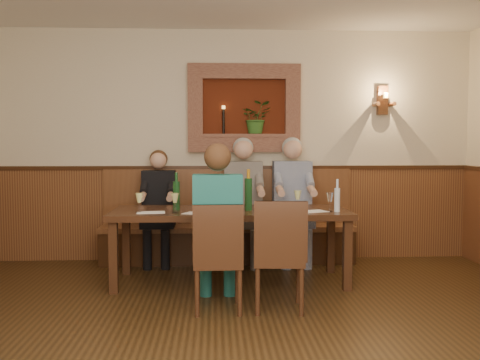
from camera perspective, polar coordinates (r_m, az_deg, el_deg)
The scene contains 29 objects.
ground_plane at distance 3.84m, azimuth -0.14°, elevation -17.88°, with size 6.00×6.00×0.00m, color black.
room_shell at distance 3.60m, azimuth -0.15°, elevation 11.28°, with size 6.04×6.04×2.82m.
wainscoting at distance 3.67m, azimuth -0.15°, elevation -9.34°, with size 6.02×6.02×1.15m.
wall_niche at distance 6.53m, azimuth 0.80°, elevation 7.28°, with size 1.36×0.30×1.06m.
wall_sconce at distance 6.83m, azimuth 14.99°, elevation 8.15°, with size 0.25×0.20×0.35m.
dining_table at distance 5.47m, azimuth -1.02°, elevation -3.96°, with size 2.40×0.90×0.75m.
bench at distance 6.45m, azimuth -1.27°, elevation -5.86°, with size 3.00×0.45×1.11m.
chair_near_left at distance 4.62m, azimuth -2.36°, elevation -10.56°, with size 0.42×0.42×0.93m.
chair_near_right at distance 4.65m, azimuth 4.16°, elevation -10.37°, with size 0.45×0.45×0.96m.
person_bench_left at distance 6.35m, azimuth -8.70°, elevation -4.00°, with size 0.39×0.47×1.35m.
person_bench_mid at distance 6.31m, azimuth 0.38°, elevation -3.38°, with size 0.45×0.55×1.50m.
person_bench_right at distance 6.37m, azimuth 5.67°, elevation -3.31°, with size 0.45×0.55×1.50m.
person_chair_front at distance 4.71m, azimuth -2.39°, elevation -6.29°, with size 0.42×0.52×1.43m.
spittoon_bucket at distance 5.33m, azimuth -2.31°, elevation -1.85°, with size 0.25×0.25×0.28m, color #BA0D0B.
wine_bottle_green_a at distance 5.38m, azimuth 0.90°, elevation -1.44°, with size 0.08×0.08×0.42m.
wine_bottle_green_b at distance 5.47m, azimuth -6.79°, elevation -1.56°, with size 0.07×0.07×0.38m.
water_bottle at distance 5.37m, azimuth 10.32°, elevation -1.99°, with size 0.06×0.06×0.32m.
tasting_sheet_a at distance 5.30m, azimuth -9.47°, elevation -3.43°, with size 0.27×0.19×0.00m, color white.
tasting_sheet_b at distance 5.31m, azimuth -1.99°, elevation -3.37°, with size 0.30×0.21×0.00m, color white.
tasting_sheet_c at distance 5.37m, azimuth 7.81°, elevation -3.33°, with size 0.27×0.19×0.00m, color white.
tasting_sheet_d at distance 5.18m, azimuth -4.45°, elevation -3.57°, with size 0.28×0.20×0.00m, color white.
wine_glass_0 at distance 5.38m, azimuth 9.57°, elevation -2.32°, with size 0.08×0.08×0.19m, color white, non-canonical shape.
wine_glass_1 at distance 5.55m, azimuth 6.16°, elevation -2.09°, with size 0.08×0.08×0.19m, color #DCDF85, non-canonical shape.
wine_glass_2 at distance 5.28m, azimuth -0.69°, elevation -2.39°, with size 0.08×0.08×0.19m, color #DCDF85, non-canonical shape.
wine_glass_3 at distance 5.59m, azimuth -4.49°, elevation -2.04°, with size 0.08×0.08×0.19m, color white, non-canonical shape.
wine_glass_4 at distance 5.54m, azimuth 0.89°, elevation -2.08°, with size 0.08×0.08×0.19m, color #DCDF85, non-canonical shape.
wine_glass_5 at distance 5.20m, azimuth -2.97°, elevation -2.49°, with size 0.08×0.08×0.19m, color #DCDF85, non-canonical shape.
wine_glass_6 at distance 5.26m, azimuth -6.95°, elevation -2.43°, with size 0.08×0.08×0.19m, color #DCDF85, non-canonical shape.
wine_glass_7 at distance 5.34m, azimuth -10.70°, elevation -2.39°, with size 0.08×0.08×0.19m, color #DCDF85, non-canonical shape.
Camera 1 is at (-0.16, -3.56, 1.43)m, focal length 40.00 mm.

